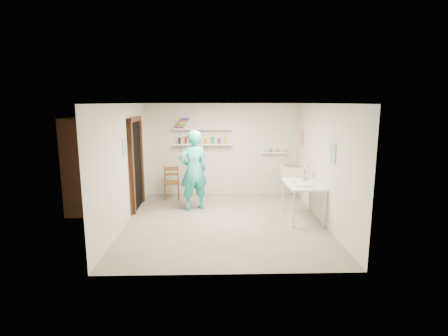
{
  "coord_description": "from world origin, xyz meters",
  "views": [
    {
      "loc": [
        -0.2,
        -6.88,
        2.42
      ],
      "look_at": [
        0.0,
        0.4,
        1.05
      ],
      "focal_mm": 28.0,
      "sensor_mm": 36.0,
      "label": 1
    }
  ],
  "objects_px": {
    "wooden_chair": "(172,182)",
    "desk_lamp": "(307,169)",
    "man": "(193,170)",
    "belfast_sink": "(292,172)",
    "wall_clock": "(197,156)",
    "work_table": "(302,201)"
  },
  "relations": [
    {
      "from": "man",
      "to": "desk_lamp",
      "type": "bearing_deg",
      "value": 150.08
    },
    {
      "from": "belfast_sink",
      "to": "man",
      "type": "xyz_separation_m",
      "value": [
        -2.43,
        -0.83,
        0.21
      ]
    },
    {
      "from": "man",
      "to": "work_table",
      "type": "height_order",
      "value": "man"
    },
    {
      "from": "wooden_chair",
      "to": "work_table",
      "type": "height_order",
      "value": "wooden_chair"
    },
    {
      "from": "man",
      "to": "wooden_chair",
      "type": "relative_size",
      "value": 2.14
    },
    {
      "from": "belfast_sink",
      "to": "wall_clock",
      "type": "bearing_deg",
      "value": -165.05
    },
    {
      "from": "wooden_chair",
      "to": "belfast_sink",
      "type": "bearing_deg",
      "value": -8.45
    },
    {
      "from": "wooden_chair",
      "to": "man",
      "type": "bearing_deg",
      "value": -62.98
    },
    {
      "from": "belfast_sink",
      "to": "wooden_chair",
      "type": "xyz_separation_m",
      "value": [
        -3.04,
        0.07,
        -0.27
      ]
    },
    {
      "from": "wooden_chair",
      "to": "desk_lamp",
      "type": "bearing_deg",
      "value": -27.63
    },
    {
      "from": "man",
      "to": "desk_lamp",
      "type": "height_order",
      "value": "man"
    },
    {
      "from": "wooden_chair",
      "to": "desk_lamp",
      "type": "xyz_separation_m",
      "value": [
        3.12,
        -1.17,
        0.56
      ]
    },
    {
      "from": "work_table",
      "to": "wall_clock",
      "type": "bearing_deg",
      "value": 157.38
    },
    {
      "from": "belfast_sink",
      "to": "man",
      "type": "height_order",
      "value": "man"
    },
    {
      "from": "wall_clock",
      "to": "desk_lamp",
      "type": "distance_m",
      "value": 2.48
    },
    {
      "from": "man",
      "to": "work_table",
      "type": "xyz_separation_m",
      "value": [
        2.32,
        -0.73,
        -0.53
      ]
    },
    {
      "from": "wall_clock",
      "to": "desk_lamp",
      "type": "height_order",
      "value": "wall_clock"
    },
    {
      "from": "belfast_sink",
      "to": "wall_clock",
      "type": "xyz_separation_m",
      "value": [
        -2.34,
        -0.63,
        0.51
      ]
    },
    {
      "from": "work_table",
      "to": "man",
      "type": "bearing_deg",
      "value": 162.56
    },
    {
      "from": "man",
      "to": "wooden_chair",
      "type": "bearing_deg",
      "value": -79.7
    },
    {
      "from": "wall_clock",
      "to": "wooden_chair",
      "type": "distance_m",
      "value": 1.26
    },
    {
      "from": "man",
      "to": "desk_lamp",
      "type": "xyz_separation_m",
      "value": [
        2.51,
        -0.27,
        0.07
      ]
    }
  ]
}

